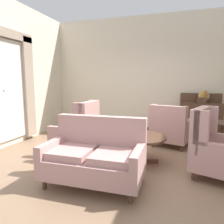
{
  "coord_description": "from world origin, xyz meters",
  "views": [
    {
      "loc": [
        0.86,
        -3.56,
        1.48
      ],
      "look_at": [
        -0.38,
        0.44,
        0.88
      ],
      "focal_mm": 33.47,
      "sensor_mm": 36.0,
      "label": 1
    }
  ],
  "objects": [
    {
      "name": "sideboard",
      "position": [
        1.5,
        2.48,
        0.53
      ],
      "size": [
        1.07,
        0.39,
        1.18
      ],
      "color": "#4C3323",
      "rests_on": "ground"
    },
    {
      "name": "baseboard_back",
      "position": [
        0.0,
        2.72,
        0.06
      ],
      "size": [
        5.82,
        0.03,
        0.12
      ],
      "primitive_type": "cube",
      "color": "#4C3323",
      "rests_on": "ground"
    },
    {
      "name": "wall_back",
      "position": [
        0.0,
        2.77,
        1.7
      ],
      "size": [
        5.98,
        0.08,
        3.4
      ],
      "primitive_type": "cube",
      "color": "beige",
      "rests_on": "ground"
    },
    {
      "name": "ground",
      "position": [
        0.0,
        0.0,
        0.0
      ],
      "size": [
        8.14,
        8.14,
        0.0
      ],
      "primitive_type": "plane",
      "color": "#896B51"
    },
    {
      "name": "wall_left",
      "position": [
        -2.91,
        0.83,
        1.7
      ],
      "size": [
        0.08,
        3.88,
        3.4
      ],
      "primitive_type": "cube",
      "color": "beige",
      "rests_on": "ground"
    },
    {
      "name": "gramophone",
      "position": [
        1.54,
        2.39,
        1.16
      ],
      "size": [
        0.33,
        0.39,
        0.47
      ],
      "color": "#4C3323",
      "rests_on": "sideboard"
    },
    {
      "name": "coffee_table",
      "position": [
        0.23,
        0.16,
        0.42
      ],
      "size": [
        0.99,
        0.99,
        0.5
      ],
      "color": "#4C3323",
      "rests_on": "ground"
    },
    {
      "name": "armchair_near_window",
      "position": [
        -1.07,
        0.3,
        0.45
      ],
      "size": [
        0.86,
        0.76,
        1.1
      ],
      "rotation": [
        0.0,
        0.0,
        4.69
      ],
      "color": "tan",
      "rests_on": "ground"
    },
    {
      "name": "armchair_back_corner",
      "position": [
        0.76,
        1.41,
        0.41
      ],
      "size": [
        1.02,
        1.08,
        0.97
      ],
      "rotation": [
        0.0,
        0.0,
        2.88
      ],
      "color": "tan",
      "rests_on": "ground"
    },
    {
      "name": "porcelain_vase",
      "position": [
        0.22,
        0.15,
        0.65
      ],
      "size": [
        0.15,
        0.15,
        0.33
      ],
      "color": "beige",
      "rests_on": "coffee_table"
    },
    {
      "name": "window_with_curtains",
      "position": [
        -2.81,
        0.16,
        1.45
      ],
      "size": [
        0.12,
        1.9,
        2.57
      ],
      "color": "silver"
    },
    {
      "name": "armchair_near_sideboard",
      "position": [
        1.5,
        -0.11,
        0.45
      ],
      "size": [
        1.09,
        1.01,
        1.09
      ],
      "rotation": [
        0.0,
        0.0,
        7.52
      ],
      "color": "tan",
      "rests_on": "ground"
    },
    {
      "name": "settee",
      "position": [
        -0.25,
        -0.84,
        0.4
      ],
      "size": [
        1.43,
        0.8,
        0.97
      ],
      "rotation": [
        0.0,
        0.0,
        0.01
      ],
      "color": "tan",
      "rests_on": "ground"
    },
    {
      "name": "side_table",
      "position": [
        1.69,
        0.7,
        0.45
      ],
      "size": [
        0.55,
        0.55,
        0.74
      ],
      "color": "#4C3323",
      "rests_on": "ground"
    }
  ]
}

